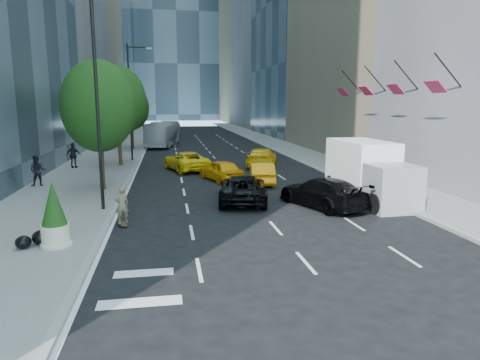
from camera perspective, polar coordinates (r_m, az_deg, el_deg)
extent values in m
plane|color=black|center=(17.86, 1.64, -6.58)|extent=(160.00, 160.00, 0.00)
cube|color=slate|center=(47.38, -16.44, 3.67)|extent=(6.00, 120.00, 0.15)
cube|color=slate|center=(48.90, 6.30, 4.22)|extent=(4.00, 120.00, 0.15)
cube|color=#766D52|center=(119.19, 2.98, 19.83)|extent=(20.00, 24.00, 50.00)
cylinder|color=black|center=(21.00, -18.51, 9.68)|extent=(0.16, 0.16, 10.00)
cylinder|color=black|center=(38.89, -14.48, 9.92)|extent=(0.16, 0.16, 10.00)
cylinder|color=black|center=(39.11, -13.43, 16.87)|extent=(1.80, 0.12, 0.12)
cube|color=#99998C|center=(39.05, -12.05, 16.78)|extent=(0.50, 0.22, 0.15)
cylinder|color=black|center=(26.27, -17.96, 2.22)|extent=(0.30, 0.30, 3.15)
ellipsoid|color=black|center=(26.05, -18.36, 9.33)|extent=(4.20, 4.20, 5.25)
cylinder|color=black|center=(36.12, -15.74, 4.59)|extent=(0.30, 0.30, 3.38)
ellipsoid|color=black|center=(35.97, -16.01, 10.12)|extent=(4.50, 4.50, 5.62)
cylinder|color=black|center=(49.04, -14.16, 5.80)|extent=(0.30, 0.30, 2.93)
ellipsoid|color=black|center=(48.91, -14.32, 9.33)|extent=(3.90, 3.90, 4.88)
cylinder|color=black|center=(56.89, -12.79, 7.58)|extent=(0.14, 0.14, 5.20)
imported|color=black|center=(56.85, -12.86, 9.19)|extent=(2.48, 0.53, 1.00)
cylinder|color=black|center=(25.38, 25.98, 13.05)|extent=(1.75, 0.08, 1.75)
cube|color=#B72A57|center=(24.97, 24.59, 11.26)|extent=(0.64, 1.30, 0.64)
cylinder|color=black|center=(28.75, 21.27, 12.93)|extent=(1.75, 0.08, 1.75)
cube|color=#B72A57|center=(28.39, 20.01, 11.33)|extent=(0.64, 1.30, 0.64)
cylinder|color=black|center=(32.25, 17.57, 12.78)|extent=(1.75, 0.08, 1.75)
cube|color=#B72A57|center=(31.93, 16.43, 11.34)|extent=(0.64, 1.30, 0.64)
cylinder|color=black|center=(35.87, 14.61, 12.63)|extent=(1.75, 0.08, 1.75)
cube|color=#B72A57|center=(35.58, 13.57, 11.32)|extent=(0.64, 1.30, 0.64)
imported|color=#766449|center=(18.76, -15.46, -3.57)|extent=(0.68, 0.56, 1.62)
imported|color=black|center=(22.54, 0.42, -1.14)|extent=(3.25, 5.49, 1.43)
imported|color=black|center=(21.82, 10.86, -1.62)|extent=(3.82, 5.58, 1.50)
imported|color=#FFAE0D|center=(28.82, -2.57, 1.33)|extent=(2.98, 4.42, 1.40)
imported|color=orange|center=(27.69, 2.90, 0.95)|extent=(2.06, 4.38, 1.39)
imported|color=yellow|center=(33.43, -7.22, 2.55)|extent=(3.82, 5.71, 1.46)
imported|color=yellow|center=(35.13, 2.88, 3.04)|extent=(3.67, 5.63, 1.52)
imported|color=silver|center=(52.68, -10.17, 6.08)|extent=(4.38, 10.81, 2.93)
cube|color=white|center=(24.56, 15.87, 1.99)|extent=(2.46, 4.55, 2.64)
cube|color=gray|center=(21.81, 19.71, -1.05)|extent=(2.30, 2.01, 2.25)
cylinder|color=black|center=(21.10, 17.75, -3.06)|extent=(0.37, 0.99, 0.98)
cylinder|color=black|center=(22.15, 22.41, -2.73)|extent=(0.37, 0.99, 0.98)
cylinder|color=black|center=(25.73, 12.12, -0.45)|extent=(0.37, 0.99, 0.98)
cylinder|color=black|center=(26.60, 16.19, -0.29)|extent=(0.37, 0.99, 0.98)
imported|color=black|center=(28.70, -25.37, 1.10)|extent=(0.94, 0.75, 1.88)
imported|color=black|center=(35.74, -21.30, 3.06)|extent=(1.21, 0.68, 1.95)
cylinder|color=beige|center=(16.66, -23.37, -6.76)|extent=(0.97, 0.97, 0.77)
cone|color=black|center=(16.37, -23.66, -2.87)|extent=(0.87, 0.87, 1.55)
ellipsoid|color=black|center=(17.07, -25.02, -6.93)|extent=(0.61, 0.68, 0.52)
ellipsoid|color=black|center=(16.87, -26.93, -7.40)|extent=(0.54, 0.59, 0.46)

